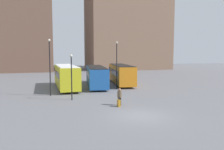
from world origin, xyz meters
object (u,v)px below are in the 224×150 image
at_px(bus_0, 66,76).
at_px(lamp_post_2, 117,62).
at_px(suitcase, 119,103).
at_px(lamp_post_1, 71,73).
at_px(lamp_post_0, 50,63).
at_px(bus_2, 121,73).
at_px(bus_1, 96,75).
at_px(traveler, 120,95).

bearing_deg(bus_0, lamp_post_2, -112.66).
height_order(bus_0, suitcase, bus_0).
height_order(bus_0, lamp_post_1, lamp_post_1).
bearing_deg(lamp_post_0, bus_2, 34.04).
height_order(bus_2, suitcase, bus_2).
bearing_deg(bus_2, bus_1, 114.45).
xyz_separation_m(bus_0, suitcase, (3.73, -12.43, -1.41)).
xyz_separation_m(bus_1, lamp_post_2, (2.17, -3.39, 2.16)).
relative_size(traveler, suitcase, 1.68).
bearing_deg(traveler, bus_0, 15.79).
height_order(bus_1, traveler, bus_1).
bearing_deg(suitcase, lamp_post_1, 40.06).
bearing_deg(bus_0, suitcase, -164.91).
height_order(bus_1, bus_2, bus_2).
bearing_deg(lamp_post_1, lamp_post_2, 40.46).
xyz_separation_m(traveler, lamp_post_1, (-4.03, 3.67, 1.90)).
distance_m(bus_0, suitcase, 13.05).
relative_size(traveler, lamp_post_1, 0.34).
bearing_deg(bus_2, lamp_post_1, 147.82).
height_order(bus_2, lamp_post_0, lamp_post_0).
bearing_deg(lamp_post_0, bus_0, 67.89).
distance_m(traveler, lamp_post_0, 9.44).
distance_m(lamp_post_0, lamp_post_2, 9.26).
relative_size(bus_0, bus_2, 0.92).
xyz_separation_m(bus_1, traveler, (-0.53, -12.80, -0.64)).
bearing_deg(bus_2, bus_0, 111.70).
bearing_deg(lamp_post_1, traveler, -42.34).
distance_m(bus_2, lamp_post_1, 13.72).
xyz_separation_m(bus_1, lamp_post_0, (-6.66, -6.19, 2.16)).
xyz_separation_m(lamp_post_0, lamp_post_2, (8.83, 2.80, 0.00)).
distance_m(suitcase, lamp_post_1, 6.15).
distance_m(bus_1, lamp_post_2, 4.57).
distance_m(bus_0, lamp_post_2, 7.41).
relative_size(bus_2, traveler, 7.07).
height_order(traveler, lamp_post_2, lamp_post_2).
height_order(bus_0, lamp_post_2, lamp_post_2).
xyz_separation_m(traveler, lamp_post_0, (-6.14, 6.61, 2.79)).
bearing_deg(suitcase, traveler, -28.94).
height_order(lamp_post_0, lamp_post_2, lamp_post_2).
bearing_deg(bus_1, traveler, -174.65).
distance_m(bus_2, lamp_post_0, 13.45).
xyz_separation_m(bus_0, lamp_post_0, (-2.18, -5.36, 2.01)).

